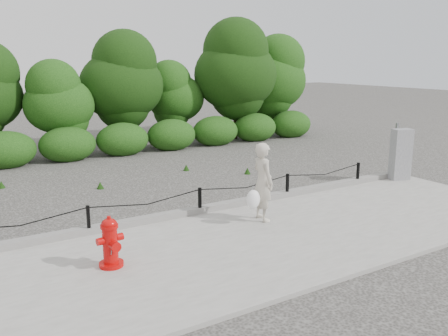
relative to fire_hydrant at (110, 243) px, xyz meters
name	(u,v)px	position (x,y,z in m)	size (l,w,h in m)	color
ground	(200,217)	(2.60, 1.66, -0.50)	(90.00, 90.00, 0.00)	#2D2B28
sidewalk	(250,244)	(2.60, -0.34, -0.46)	(14.00, 4.00, 0.08)	gray
curb	(199,210)	(2.60, 1.71, -0.35)	(14.00, 0.22, 0.14)	slate
chain_barrier	(200,197)	(2.60, 1.66, -0.04)	(10.06, 0.06, 0.60)	black
treeline	(106,82)	(3.44, 10.56, 2.11)	(20.61, 3.71, 5.06)	black
fire_hydrant	(110,243)	(0.00, 0.00, 0.00)	(0.47, 0.49, 0.88)	#B40706
pedestrian	(262,183)	(3.53, 0.59, 0.41)	(0.73, 0.65, 1.69)	#BAB1A0
utility_cabinet	(401,154)	(9.00, 1.40, 0.31)	(0.62, 0.47, 1.61)	#959698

